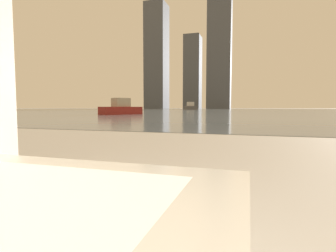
# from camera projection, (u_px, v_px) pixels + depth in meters

# --- Properties ---
(harbor_water) EXTENTS (180.00, 110.00, 0.01)m
(harbor_water) POSITION_uv_depth(u_px,v_px,m) (246.00, 110.00, 59.12)
(harbor_water) COLOR slate
(harbor_water) RESTS_ON ground_plane
(harbor_boat_0) EXTENTS (3.10, 4.32, 1.54)m
(harbor_boat_0) POSITION_uv_depth(u_px,v_px,m) (121.00, 109.00, 24.67)
(harbor_boat_0) COLOR maroon
(harbor_boat_0) RESTS_ON harbor_water
(harbor_boat_1) EXTENTS (4.74, 5.79, 2.12)m
(harbor_boat_1) POSITION_uv_depth(u_px,v_px,m) (190.00, 107.00, 72.22)
(harbor_boat_1) COLOR #4C4C51
(harbor_boat_1) RESTS_ON harbor_water
(skyline_tower_0) EXTENTS (9.44, 10.03, 48.50)m
(skyline_tower_0) POSITION_uv_depth(u_px,v_px,m) (157.00, 57.00, 122.99)
(skyline_tower_0) COLOR #4C515B
(skyline_tower_0) RESTS_ON ground_plane
(skyline_tower_1) EXTENTS (6.92, 8.99, 32.57)m
(skyline_tower_1) POSITION_uv_depth(u_px,v_px,m) (193.00, 73.00, 118.44)
(skyline_tower_1) COLOR #4C515B
(skyline_tower_1) RESTS_ON ground_plane
(skyline_tower_2) EXTENTS (10.04, 8.85, 72.31)m
(skyline_tower_2) POSITION_uv_depth(u_px,v_px,m) (220.00, 25.00, 113.49)
(skyline_tower_2) COLOR #4C515B
(skyline_tower_2) RESTS_ON ground_plane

